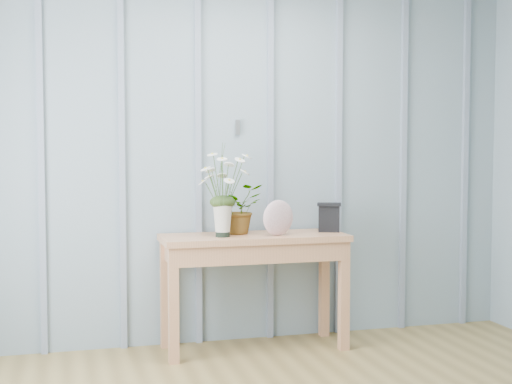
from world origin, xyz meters
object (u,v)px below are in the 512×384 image
object	(u,v)px
daisy_vase	(222,180)
felt_disc_vessel	(278,218)
carved_box	(329,217)
sideboard	(254,252)

from	to	relation	value
daisy_vase	felt_disc_vessel	distance (m)	0.43
daisy_vase	carved_box	size ratio (longest dim) A/B	2.98
daisy_vase	carved_box	world-z (taller)	daisy_vase
daisy_vase	carved_box	xyz separation A→B (m)	(0.75, 0.08, -0.26)
sideboard	carved_box	xyz separation A→B (m)	(0.53, 0.03, 0.21)
felt_disc_vessel	daisy_vase	bearing A→B (deg)	156.49
felt_disc_vessel	carved_box	distance (m)	0.41
daisy_vase	sideboard	bearing A→B (deg)	13.79
sideboard	felt_disc_vessel	xyz separation A→B (m)	(0.14, -0.09, 0.23)
daisy_vase	felt_disc_vessel	xyz separation A→B (m)	(0.36, -0.04, -0.24)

